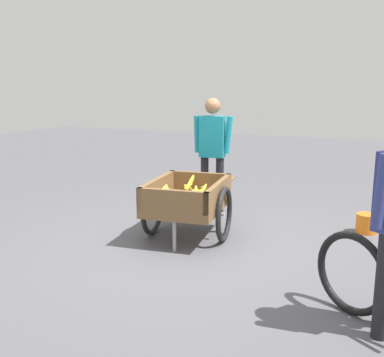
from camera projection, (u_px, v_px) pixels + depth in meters
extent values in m
plane|color=#56565B|center=(195.00, 247.00, 4.96)|extent=(24.00, 24.00, 0.00)
cube|color=brown|center=(187.00, 205.00, 5.19)|extent=(1.20, 0.94, 0.10)
cube|color=brown|center=(173.00, 201.00, 4.67)|extent=(0.17, 0.80, 0.24)
cube|color=brown|center=(200.00, 182.00, 5.65)|extent=(0.17, 0.80, 0.24)
cube|color=brown|center=(218.00, 193.00, 5.05)|extent=(1.10, 0.21, 0.24)
cube|color=brown|center=(158.00, 188.00, 5.26)|extent=(1.10, 0.21, 0.24)
torus|color=black|center=(224.00, 214.00, 5.08)|extent=(0.64, 0.15, 0.64)
torus|color=black|center=(153.00, 208.00, 5.33)|extent=(0.64, 0.15, 0.64)
cylinder|color=#9E9EA8|center=(187.00, 211.00, 5.21)|extent=(0.16, 0.88, 0.04)
cylinder|color=brown|center=(231.00, 180.00, 5.84)|extent=(0.55, 0.11, 0.04)
cylinder|color=brown|center=(182.00, 177.00, 6.03)|extent=(0.55, 0.11, 0.04)
cylinder|color=#9E9EA8|center=(174.00, 236.00, 4.80)|extent=(0.04, 0.04, 0.35)
ellipsoid|color=gold|center=(167.00, 193.00, 4.88)|extent=(0.18, 0.08, 0.14)
ellipsoid|color=gold|center=(166.00, 193.00, 4.86)|extent=(0.18, 0.06, 0.05)
ellipsoid|color=gold|center=(166.00, 192.00, 4.84)|extent=(0.18, 0.11, 0.13)
ellipsoid|color=gold|center=(196.00, 192.00, 5.05)|extent=(0.18, 0.08, 0.13)
ellipsoid|color=gold|center=(196.00, 192.00, 5.03)|extent=(0.18, 0.07, 0.05)
ellipsoid|color=gold|center=(196.00, 192.00, 5.00)|extent=(0.17, 0.12, 0.15)
ellipsoid|color=gold|center=(165.00, 196.00, 4.86)|extent=(0.18, 0.08, 0.14)
ellipsoid|color=gold|center=(165.00, 196.00, 4.84)|extent=(0.19, 0.08, 0.09)
ellipsoid|color=gold|center=(165.00, 195.00, 4.83)|extent=(0.19, 0.09, 0.05)
ellipsoid|color=gold|center=(166.00, 195.00, 4.81)|extent=(0.19, 0.10, 0.10)
ellipsoid|color=gold|center=(166.00, 194.00, 4.80)|extent=(0.18, 0.04, 0.14)
ellipsoid|color=gold|center=(203.00, 190.00, 5.06)|extent=(0.17, 0.06, 0.15)
ellipsoid|color=gold|center=(203.00, 190.00, 5.03)|extent=(0.18, 0.06, 0.05)
ellipsoid|color=gold|center=(203.00, 190.00, 5.01)|extent=(0.18, 0.07, 0.15)
ellipsoid|color=gold|center=(188.00, 187.00, 5.41)|extent=(0.18, 0.07, 0.12)
ellipsoid|color=gold|center=(188.00, 187.00, 5.39)|extent=(0.19, 0.11, 0.09)
ellipsoid|color=gold|center=(188.00, 186.00, 5.38)|extent=(0.19, 0.07, 0.08)
ellipsoid|color=gold|center=(189.00, 185.00, 5.36)|extent=(0.18, 0.07, 0.12)
ellipsoid|color=gold|center=(192.00, 202.00, 4.83)|extent=(0.18, 0.07, 0.14)
ellipsoid|color=gold|center=(192.00, 201.00, 4.81)|extent=(0.18, 0.05, 0.05)
ellipsoid|color=gold|center=(191.00, 201.00, 4.78)|extent=(0.17, 0.07, 0.15)
ellipsoid|color=gold|center=(194.00, 201.00, 4.80)|extent=(0.17, 0.07, 0.15)
ellipsoid|color=gold|center=(194.00, 201.00, 4.77)|extent=(0.18, 0.07, 0.05)
ellipsoid|color=gold|center=(194.00, 200.00, 4.75)|extent=(0.19, 0.07, 0.13)
ellipsoid|color=gold|center=(163.00, 192.00, 4.95)|extent=(0.18, 0.09, 0.15)
ellipsoid|color=gold|center=(163.00, 192.00, 4.93)|extent=(0.19, 0.05, 0.10)
ellipsoid|color=gold|center=(163.00, 191.00, 4.92)|extent=(0.19, 0.09, 0.05)
ellipsoid|color=gold|center=(163.00, 190.00, 4.90)|extent=(0.19, 0.07, 0.11)
ellipsoid|color=gold|center=(164.00, 190.00, 4.89)|extent=(0.18, 0.05, 0.13)
ellipsoid|color=gold|center=(191.00, 182.00, 5.58)|extent=(0.18, 0.08, 0.15)
ellipsoid|color=gold|center=(191.00, 182.00, 5.56)|extent=(0.19, 0.08, 0.09)
ellipsoid|color=gold|center=(191.00, 181.00, 5.55)|extent=(0.19, 0.09, 0.04)
ellipsoid|color=gold|center=(192.00, 180.00, 5.54)|extent=(0.19, 0.07, 0.09)
ellipsoid|color=gold|center=(192.00, 180.00, 5.52)|extent=(0.18, 0.07, 0.14)
cylinder|color=black|center=(220.00, 185.00, 6.24)|extent=(0.11, 0.11, 0.80)
cylinder|color=black|center=(205.00, 184.00, 6.30)|extent=(0.11, 0.11, 0.80)
cube|color=teal|center=(213.00, 137.00, 6.14)|extent=(0.24, 0.36, 0.56)
sphere|color=#9E704C|center=(213.00, 106.00, 6.05)|extent=(0.22, 0.22, 0.22)
cylinder|color=teal|center=(228.00, 135.00, 6.07)|extent=(0.08, 0.13, 0.51)
cylinder|color=teal|center=(197.00, 134.00, 6.19)|extent=(0.08, 0.10, 0.51)
torus|color=black|center=(351.00, 273.00, 3.44)|extent=(0.41, 0.58, 0.66)
cylinder|color=black|center=(383.00, 286.00, 3.08)|extent=(0.11, 0.11, 0.77)
cylinder|color=navy|center=(381.00, 191.00, 2.88)|extent=(0.08, 0.10, 0.50)
cylinder|color=orange|center=(366.00, 223.00, 5.41)|extent=(0.24, 0.24, 0.24)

